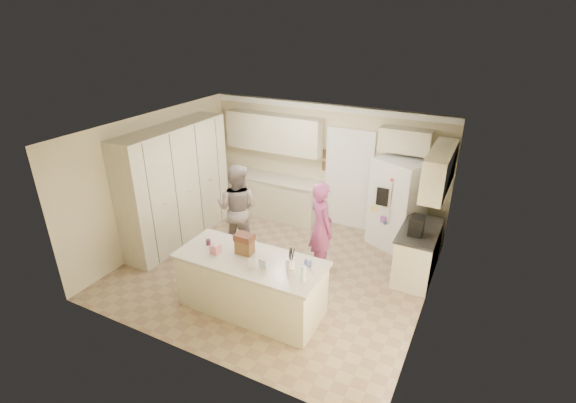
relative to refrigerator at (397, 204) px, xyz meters
The scene contains 41 objects.
floor 2.69m from the refrigerator, 131.80° to the right, with size 5.20×4.60×0.02m, color #95815D.
ceiling 3.06m from the refrigerator, 131.80° to the right, with size 5.20×4.60×0.02m, color white.
wall_back 1.79m from the refrigerator, 166.02° to the left, with size 5.20×0.02×2.60m, color beige.
wall_front 4.54m from the refrigerator, 111.91° to the right, with size 5.20×0.02×2.60m, color beige.
wall_left 4.71m from the refrigerator, 156.27° to the right, with size 0.02×4.60×2.60m, color beige.
wall_right 2.14m from the refrigerator, 64.02° to the right, with size 0.02×4.60×2.60m, color beige.
crown_back 2.38m from the refrigerator, 167.63° to the left, with size 5.20×0.08×0.12m, color white.
pantry_bank 4.34m from the refrigerator, 157.05° to the right, with size 0.60×2.60×2.35m, color beige.
back_base_cab 2.88m from the refrigerator, behind, with size 2.20×0.60×0.88m, color beige.
back_countertop 2.84m from the refrigerator, behind, with size 2.24×0.63×0.04m, color beige.
back_upper_cab 3.02m from the refrigerator, behind, with size 2.20×0.35×0.80m, color beige.
doorway_opening 1.21m from the refrigerator, 161.08° to the left, with size 0.90×0.06×2.10m, color black.
doorway_casing 1.20m from the refrigerator, 162.67° to the left, with size 1.02×0.03×2.22m, color white.
wall_frame_upper 1.83m from the refrigerator, 167.16° to the left, with size 0.15×0.02×0.20m, color brown.
wall_frame_lower 1.75m from the refrigerator, 167.16° to the left, with size 0.15×0.02×0.20m, color brown.
refrigerator is the anchor object (origin of this frame).
fridge_seam 0.35m from the refrigerator, 90.00° to the right, with size 0.01×0.02×1.78m, color gray.
fridge_dispenser 0.49m from the refrigerator, 121.08° to the right, with size 0.22×0.03×0.35m, color black.
fridge_handle_l 0.40m from the refrigerator, 97.70° to the right, with size 0.02×0.02×0.85m, color silver.
fridge_handle_r 0.40m from the refrigerator, 82.30° to the right, with size 0.02×0.02×0.85m, color silver.
over_fridge_cab 1.22m from the refrigerator, 99.46° to the left, with size 0.95×0.35×0.45m, color beige.
right_base_cab 1.17m from the refrigerator, 55.53° to the right, with size 0.60×1.20×0.88m, color beige.
right_countertop 1.07m from the refrigerator, 55.97° to the right, with size 0.63×1.24×0.04m, color #2D2B28.
right_upper_cab 1.46m from the refrigerator, 43.14° to the right, with size 0.35×1.50×0.70m, color beige.
coffee_maker 1.24m from the refrigerator, 62.77° to the right, with size 0.22×0.28×0.30m, color black.
island_base 3.37m from the refrigerator, 116.48° to the right, with size 2.20×0.90×0.88m, color beige.
island_top 3.34m from the refrigerator, 116.48° to the right, with size 2.28×0.96×0.05m, color beige.
utensil_crock 3.06m from the refrigerator, 105.93° to the right, with size 0.13×0.13×0.15m, color white.
tissue_box 3.70m from the refrigerator, 123.43° to the right, with size 0.13×0.13×0.14m, color pink.
tissue_plume 3.71m from the refrigerator, 123.43° to the right, with size 0.08×0.08×0.08m, color white.
dollhouse_body 3.32m from the refrigerator, 119.57° to the right, with size 0.26×0.18×0.22m, color brown.
dollhouse_roof 3.34m from the refrigerator, 119.57° to the right, with size 0.28×0.20×0.10m, color #592D1E.
jam_jar 3.73m from the refrigerator, 127.91° to the right, with size 0.07×0.07×0.09m, color #59263F.
greeting_card_a 3.46m from the refrigerator, 112.78° to the right, with size 0.12×0.01×0.16m, color white.
greeting_card_b 3.36m from the refrigerator, 110.75° to the right, with size 0.12×0.01×0.16m, color silver.
water_bottle 3.19m from the refrigerator, 99.75° to the right, with size 0.07×0.07×0.24m, color silver.
shaker_salt 2.85m from the refrigerator, 103.58° to the right, with size 0.05×0.05×0.09m, color #4459A1.
shaker_pepper 2.83m from the refrigerator, 102.21° to the right, with size 0.05×0.05×0.09m, color #4459A1.
teen_boy 3.08m from the refrigerator, 150.56° to the right, with size 0.85×0.66×1.75m, color gray.
teen_girl 1.74m from the refrigerator, 124.65° to the right, with size 0.61×0.40×1.68m, color #B9498E.
fridge_magnets 0.36m from the refrigerator, 90.00° to the right, with size 0.76×0.02×1.44m, color tan, non-canonical shape.
Camera 1 is at (3.12, -5.57, 4.28)m, focal length 26.00 mm.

